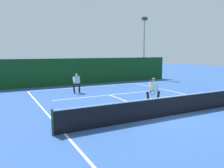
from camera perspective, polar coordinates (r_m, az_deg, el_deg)
name	(u,v)px	position (r m, az deg, el deg)	size (l,w,h in m)	color
ground_plane	(167,116)	(11.78, 13.89, -7.96)	(80.00, 80.00, 0.00)	#2C5196
court_line_baseline_far	(87,87)	(21.13, -6.29, -0.71)	(10.58, 0.10, 0.01)	white
court_line_sideline_left	(65,134)	(9.31, -11.94, -12.23)	(0.10, 22.05, 0.01)	white
court_line_service	(110,95)	(17.00, -0.63, -2.80)	(8.62, 0.10, 0.01)	white
court_line_centre	(133,104)	(14.25, 5.32, -4.96)	(0.10, 6.40, 0.01)	white
tennis_net	(168,106)	(11.65, 13.98, -5.50)	(11.59, 0.09, 1.06)	#1E4723
player_near	(153,90)	(13.89, 10.45, -1.51)	(1.03, 0.89, 1.68)	black
player_far	(77,83)	(17.88, -9.00, 0.37)	(0.84, 0.86, 1.55)	black
tennis_ball	(63,94)	(17.45, -12.46, -2.60)	(0.07, 0.07, 0.07)	#D1E033
back_fence_windscreen	(80,71)	(22.72, -8.07, 3.19)	(20.92, 0.12, 2.62)	#113E19
light_pole	(144,41)	(27.58, 8.16, 10.65)	(0.55, 0.44, 7.31)	#9EA39E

